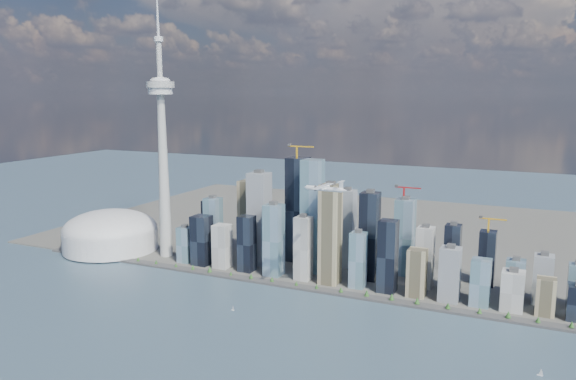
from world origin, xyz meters
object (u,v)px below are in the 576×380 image
at_px(airplane, 325,188).
at_px(sailboat_west, 233,309).
at_px(needle_tower, 162,145).
at_px(sailboat_east, 541,373).
at_px(dome_stadium, 110,233).

xyz_separation_m(airplane, sailboat_west, (-122.85, -78.54, -189.58)).
relative_size(needle_tower, sailboat_west, 61.17).
xyz_separation_m(airplane, sailboat_east, (321.58, -103.81, -189.21)).
bearing_deg(airplane, sailboat_east, -15.07).
height_order(needle_tower, dome_stadium, needle_tower).
bearing_deg(sailboat_east, sailboat_west, -174.48).
distance_m(needle_tower, dome_stadium, 241.40).
height_order(dome_stadium, sailboat_east, dome_stadium).
relative_size(needle_tower, dome_stadium, 2.75).
xyz_separation_m(dome_stadium, sailboat_east, (858.46, -212.95, -36.18)).
distance_m(dome_stadium, airplane, 568.83).
bearing_deg(sailboat_west, needle_tower, 161.38).
distance_m(airplane, sailboat_west, 239.17).
distance_m(needle_tower, sailboat_east, 787.39).
bearing_deg(sailboat_east, airplane, 170.88).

